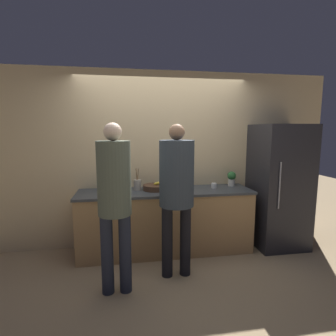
{
  "coord_description": "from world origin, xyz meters",
  "views": [
    {
      "loc": [
        -0.55,
        -3.22,
        1.74
      ],
      "look_at": [
        0.0,
        0.15,
        1.25
      ],
      "focal_mm": 28.0,
      "sensor_mm": 36.0,
      "label": 1
    }
  ],
  "objects": [
    {
      "name": "ground_plane",
      "position": [
        0.0,
        0.0,
        0.0
      ],
      "size": [
        14.0,
        14.0,
        0.0
      ],
      "primitive_type": "plane",
      "color": "#9E8460"
    },
    {
      "name": "wall_back",
      "position": [
        0.0,
        0.69,
        1.3
      ],
      "size": [
        5.2,
        0.06,
        2.6
      ],
      "color": "#D6BC8C",
      "rests_on": "ground_plane"
    },
    {
      "name": "counter",
      "position": [
        0.0,
        0.37,
        0.45
      ],
      "size": [
        2.46,
        0.67,
        0.9
      ],
      "color": "tan",
      "rests_on": "ground_plane"
    },
    {
      "name": "refrigerator",
      "position": [
        1.71,
        0.31,
        0.91
      ],
      "size": [
        0.73,
        0.74,
        1.83
      ],
      "color": "#232328",
      "rests_on": "ground_plane"
    },
    {
      "name": "person_left",
      "position": [
        -0.67,
        -0.54,
        1.08
      ],
      "size": [
        0.34,
        0.34,
        1.82
      ],
      "color": "#232838",
      "rests_on": "ground_plane"
    },
    {
      "name": "person_center",
      "position": [
        0.03,
        -0.31,
        1.12
      ],
      "size": [
        0.4,
        0.4,
        1.81
      ],
      "color": "black",
      "rests_on": "ground_plane"
    },
    {
      "name": "fruit_bowl",
      "position": [
        -0.15,
        0.4,
        0.94
      ],
      "size": [
        0.33,
        0.33,
        0.12
      ],
      "color": "#4C3323",
      "rests_on": "counter"
    },
    {
      "name": "utensil_crock",
      "position": [
        -0.39,
        0.44,
        0.98
      ],
      "size": [
        0.11,
        0.11,
        0.31
      ],
      "color": "#ADA393",
      "rests_on": "counter"
    },
    {
      "name": "bottle_clear",
      "position": [
        -0.85,
        0.52,
        0.98
      ],
      "size": [
        0.07,
        0.07,
        0.2
      ],
      "color": "silver",
      "rests_on": "counter"
    },
    {
      "name": "bottle_red",
      "position": [
        0.22,
        0.25,
        0.99
      ],
      "size": [
        0.07,
        0.07,
        0.23
      ],
      "color": "red",
      "rests_on": "counter"
    },
    {
      "name": "cup_white",
      "position": [
        0.72,
        0.38,
        0.94
      ],
      "size": [
        0.08,
        0.08,
        0.08
      ],
      "color": "white",
      "rests_on": "counter"
    },
    {
      "name": "cup_yellow",
      "position": [
        0.2,
        0.15,
        0.94
      ],
      "size": [
        0.08,
        0.08,
        0.09
      ],
      "color": "gold",
      "rests_on": "counter"
    },
    {
      "name": "potted_plant",
      "position": [
        1.04,
        0.5,
        1.02
      ],
      "size": [
        0.13,
        0.13,
        0.22
      ],
      "color": "beige",
      "rests_on": "counter"
    }
  ]
}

